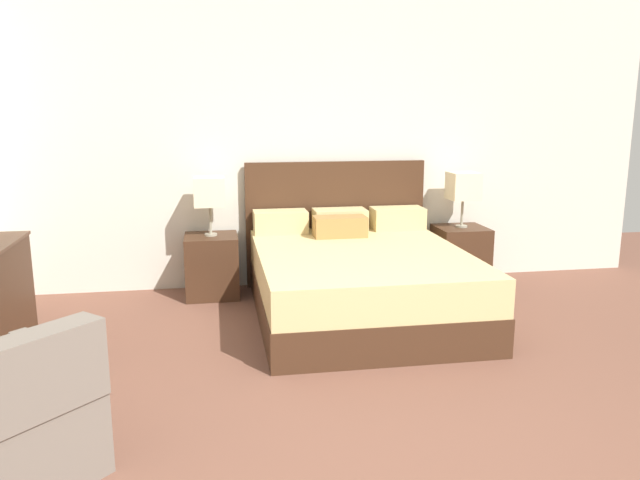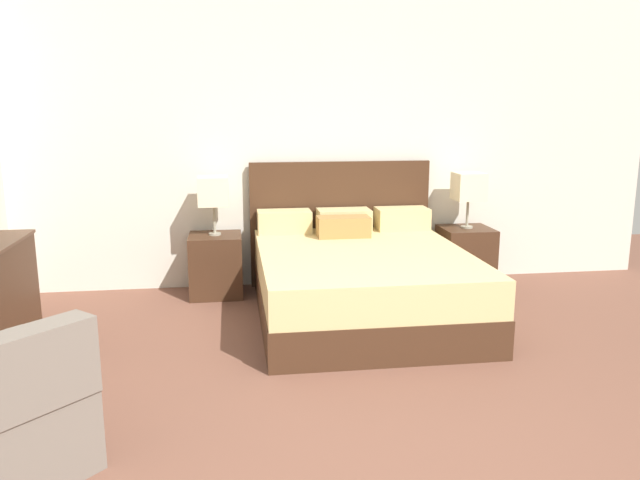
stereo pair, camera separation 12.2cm
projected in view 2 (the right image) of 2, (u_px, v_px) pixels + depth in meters
name	position (u px, v px, depth m)	size (l,w,h in m)	color
wall_back	(312.00, 137.00, 5.84)	(6.71, 0.06, 2.81)	silver
bed	(360.00, 278.00, 5.09)	(1.71, 2.08, 1.18)	#422819
nightstand_left	(216.00, 265.00, 5.63)	(0.47, 0.46, 0.56)	#422819
nightstand_right	(465.00, 256.00, 5.96)	(0.47, 0.46, 0.56)	#422819
table_lamp_left	(213.00, 192.00, 5.49)	(0.27, 0.27, 0.52)	gray
table_lamp_right	(469.00, 187.00, 5.82)	(0.27, 0.27, 0.52)	gray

